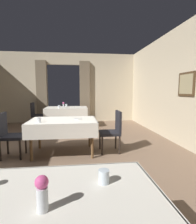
{
  "coord_description": "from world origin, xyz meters",
  "views": [
    {
      "loc": [
        0.59,
        -3.58,
        1.37
      ],
      "look_at": [
        1.07,
        0.39,
        0.88
      ],
      "focal_mm": 27.56,
      "sensor_mm": 36.0,
      "label": 1
    }
  ],
  "objects_px": {
    "glass_near_c": "(104,177)",
    "glass_far_c": "(66,105)",
    "chair_mid_left": "(9,133)",
    "glass_far_b": "(59,107)",
    "chair_mid_right": "(113,129)",
    "chair_far_left": "(36,113)",
    "dining_table_far": "(67,110)",
    "plate_mid_b": "(77,119)",
    "glass_mid_a": "(39,120)",
    "flower_vase_near": "(42,192)",
    "dining_table_mid": "(63,124)",
    "dining_table_near": "(46,221)",
    "flower_vase_far": "(63,105)",
    "plate_far_d": "(60,107)"
  },
  "relations": [
    {
      "from": "chair_mid_left",
      "to": "glass_far_b",
      "type": "bearing_deg",
      "value": 73.8
    },
    {
      "from": "flower_vase_near",
      "to": "flower_vase_far",
      "type": "distance_m",
      "value": 5.68
    },
    {
      "from": "dining_table_mid",
      "to": "plate_far_d",
      "type": "distance_m",
      "value": 3.08
    },
    {
      "from": "chair_mid_right",
      "to": "flower_vase_near",
      "type": "distance_m",
      "value": 3.05
    },
    {
      "from": "plate_mid_b",
      "to": "glass_far_b",
      "type": "bearing_deg",
      "value": 104.65
    },
    {
      "from": "chair_far_left",
      "to": "plate_far_d",
      "type": "height_order",
      "value": "chair_far_left"
    },
    {
      "from": "dining_table_near",
      "to": "flower_vase_near",
      "type": "xyz_separation_m",
      "value": [
        -0.01,
        -0.04,
        0.2
      ]
    },
    {
      "from": "dining_table_mid",
      "to": "flower_vase_near",
      "type": "bearing_deg",
      "value": -87.52
    },
    {
      "from": "dining_table_mid",
      "to": "glass_near_c",
      "type": "bearing_deg",
      "value": -79.71
    },
    {
      "from": "dining_table_mid",
      "to": "plate_mid_b",
      "type": "relative_size",
      "value": 7.08
    },
    {
      "from": "dining_table_near",
      "to": "dining_table_far",
      "type": "bearing_deg",
      "value": 92.35
    },
    {
      "from": "chair_mid_right",
      "to": "plate_far_d",
      "type": "distance_m",
      "value": 3.43
    },
    {
      "from": "chair_mid_right",
      "to": "glass_near_c",
      "type": "relative_size",
      "value": 9.99
    },
    {
      "from": "flower_vase_near",
      "to": "glass_far_c",
      "type": "xyz_separation_m",
      "value": [
        -0.26,
        6.15,
        -0.05
      ]
    },
    {
      "from": "glass_mid_a",
      "to": "plate_far_d",
      "type": "xyz_separation_m",
      "value": [
        0.08,
        3.33,
        -0.04
      ]
    },
    {
      "from": "dining_table_far",
      "to": "flower_vase_far",
      "type": "relative_size",
      "value": 7.64
    },
    {
      "from": "chair_far_left",
      "to": "glass_mid_a",
      "type": "bearing_deg",
      "value": -75.9
    },
    {
      "from": "dining_table_near",
      "to": "glass_mid_a",
      "type": "xyz_separation_m",
      "value": [
        -0.58,
        2.58,
        0.14
      ]
    },
    {
      "from": "dining_table_mid",
      "to": "chair_mid_right",
      "type": "height_order",
      "value": "chair_mid_right"
    },
    {
      "from": "glass_mid_a",
      "to": "dining_table_mid",
      "type": "bearing_deg",
      "value": 32.09
    },
    {
      "from": "flower_vase_near",
      "to": "glass_near_c",
      "type": "height_order",
      "value": "flower_vase_near"
    },
    {
      "from": "dining_table_near",
      "to": "flower_vase_far",
      "type": "bearing_deg",
      "value": 93.45
    },
    {
      "from": "glass_near_c",
      "to": "plate_far_d",
      "type": "relative_size",
      "value": 0.42
    },
    {
      "from": "plate_mid_b",
      "to": "flower_vase_far",
      "type": "bearing_deg",
      "value": 100.66
    },
    {
      "from": "chair_far_left",
      "to": "glass_far_b",
      "type": "xyz_separation_m",
      "value": [
        0.93,
        -0.48,
        0.29
      ]
    },
    {
      "from": "chair_mid_right",
      "to": "glass_far_c",
      "type": "distance_m",
      "value": 3.52
    },
    {
      "from": "chair_far_left",
      "to": "glass_near_c",
      "type": "xyz_separation_m",
      "value": [
        1.75,
        -5.66,
        0.28
      ]
    },
    {
      "from": "dining_table_far",
      "to": "glass_far_c",
      "type": "relative_size",
      "value": 15.47
    },
    {
      "from": "flower_vase_near",
      "to": "glass_far_c",
      "type": "relative_size",
      "value": 1.92
    },
    {
      "from": "chair_far_left",
      "to": "glass_far_c",
      "type": "relative_size",
      "value": 9.19
    },
    {
      "from": "chair_mid_right",
      "to": "chair_far_left",
      "type": "distance_m",
      "value": 3.85
    },
    {
      "from": "flower_vase_near",
      "to": "plate_far_d",
      "type": "bearing_deg",
      "value": 94.76
    },
    {
      "from": "dining_table_mid",
      "to": "flower_vase_far",
      "type": "relative_size",
      "value": 7.02
    },
    {
      "from": "glass_mid_a",
      "to": "plate_mid_b",
      "type": "bearing_deg",
      "value": 22.73
    },
    {
      "from": "plate_mid_b",
      "to": "plate_far_d",
      "type": "bearing_deg",
      "value": 102.67
    },
    {
      "from": "chair_mid_left",
      "to": "chair_far_left",
      "type": "height_order",
      "value": "same"
    },
    {
      "from": "glass_near_c",
      "to": "glass_far_c",
      "type": "relative_size",
      "value": 0.92
    },
    {
      "from": "glass_mid_a",
      "to": "glass_far_b",
      "type": "xyz_separation_m",
      "value": [
        0.11,
        2.79,
        0.01
      ]
    },
    {
      "from": "chair_mid_left",
      "to": "dining_table_near",
      "type": "bearing_deg",
      "value": -65.77
    },
    {
      "from": "glass_near_c",
      "to": "glass_far_c",
      "type": "xyz_separation_m",
      "value": [
        -0.62,
        5.92,
        0.0
      ]
    },
    {
      "from": "dining_table_mid",
      "to": "glass_far_b",
      "type": "height_order",
      "value": "glass_far_b"
    },
    {
      "from": "plate_mid_b",
      "to": "glass_far_b",
      "type": "relative_size",
      "value": 1.73
    },
    {
      "from": "glass_near_c",
      "to": "glass_far_b",
      "type": "xyz_separation_m",
      "value": [
        -0.83,
        5.18,
        0.01
      ]
    },
    {
      "from": "glass_near_c",
      "to": "plate_mid_b",
      "type": "distance_m",
      "value": 2.71
    },
    {
      "from": "dining_table_far",
      "to": "plate_mid_b",
      "type": "bearing_deg",
      "value": -81.79
    },
    {
      "from": "chair_mid_right",
      "to": "chair_mid_left",
      "type": "distance_m",
      "value": 2.21
    },
    {
      "from": "plate_mid_b",
      "to": "dining_table_far",
      "type": "bearing_deg",
      "value": 98.21
    },
    {
      "from": "plate_mid_b",
      "to": "glass_far_b",
      "type": "distance_m",
      "value": 2.56
    },
    {
      "from": "chair_mid_left",
      "to": "chair_far_left",
      "type": "bearing_deg",
      "value": 93.06
    },
    {
      "from": "dining_table_near",
      "to": "glass_far_b",
      "type": "distance_m",
      "value": 5.4
    }
  ]
}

